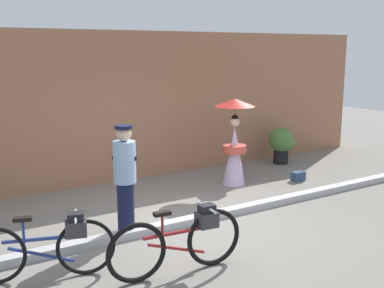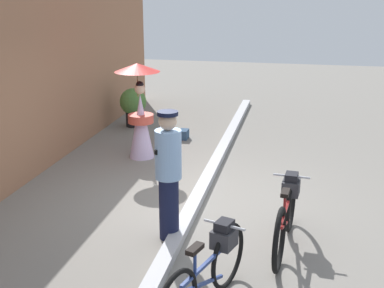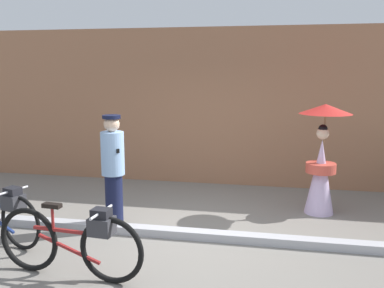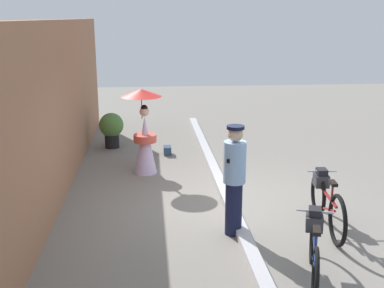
{
  "view_description": "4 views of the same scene",
  "coord_description": "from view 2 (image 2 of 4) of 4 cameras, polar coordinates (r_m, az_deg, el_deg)",
  "views": [
    {
      "loc": [
        -3.84,
        -6.22,
        2.84
      ],
      "look_at": [
        0.16,
        0.24,
        1.29
      ],
      "focal_mm": 43.77,
      "sensor_mm": 36.0,
      "label": 1
    },
    {
      "loc": [
        -6.99,
        -1.46,
        3.22
      ],
      "look_at": [
        0.47,
        0.16,
        0.82
      ],
      "focal_mm": 47.53,
      "sensor_mm": 36.0,
      "label": 2
    },
    {
      "loc": [
        1.19,
        -5.59,
        2.37
      ],
      "look_at": [
        -0.01,
        0.53,
        1.27
      ],
      "focal_mm": 39.5,
      "sensor_mm": 36.0,
      "label": 3
    },
    {
      "loc": [
        -7.69,
        1.37,
        3.26
      ],
      "look_at": [
        -0.19,
        0.68,
        1.21
      ],
      "focal_mm": 43.69,
      "sensor_mm": 36.0,
      "label": 4
    }
  ],
  "objects": [
    {
      "name": "bicycle_far_side",
      "position": [
        5.34,
        1.88,
        -13.82
      ],
      "size": [
        1.75,
        0.67,
        0.84
      ],
      "color": "black",
      "rests_on": "ground_plane"
    },
    {
      "name": "sidewalk_curb",
      "position": [
        7.81,
        0.39,
        -6.39
      ],
      "size": [
        14.0,
        0.2,
        0.12
      ],
      "primitive_type": "cube",
      "color": "#B2B2B7",
      "rests_on": "ground_plane"
    },
    {
      "name": "bicycle_near_officer",
      "position": [
        6.59,
        10.55,
        -7.68
      ],
      "size": [
        1.86,
        0.48,
        0.87
      ],
      "color": "black",
      "rests_on": "ground_plane"
    },
    {
      "name": "person_with_parasol",
      "position": [
        9.72,
        -5.86,
        3.85
      ],
      "size": [
        0.85,
        0.85,
        1.82
      ],
      "color": "silver",
      "rests_on": "ground_plane"
    },
    {
      "name": "ground_plane",
      "position": [
        7.83,
        0.39,
        -6.79
      ],
      "size": [
        30.0,
        30.0,
        0.0
      ],
      "primitive_type": "plane",
      "color": "gray"
    },
    {
      "name": "backpack_on_pavement",
      "position": [
        11.05,
        -0.9,
        1.12
      ],
      "size": [
        0.29,
        0.18,
        0.2
      ],
      "color": "navy",
      "rests_on": "ground_plane"
    },
    {
      "name": "potted_plant_by_door",
      "position": [
        12.04,
        -6.54,
        4.45
      ],
      "size": [
        0.64,
        0.62,
        0.91
      ],
      "color": "black",
      "rests_on": "ground_plane"
    },
    {
      "name": "person_officer",
      "position": [
        6.5,
        -2.66,
        -3.19
      ],
      "size": [
        0.34,
        0.34,
        1.73
      ],
      "color": "#141938",
      "rests_on": "ground_plane"
    }
  ]
}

